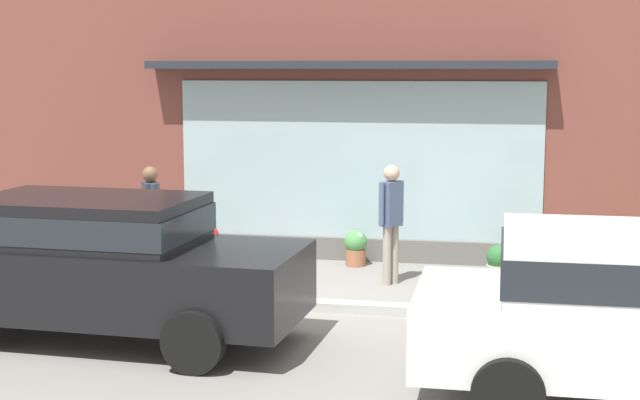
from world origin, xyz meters
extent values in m
plane|color=gray|center=(0.00, 0.00, 0.00)|extent=(60.00, 60.00, 0.00)
cube|color=#B2B2AD|center=(0.00, -0.20, 0.06)|extent=(14.00, 0.24, 0.12)
cube|color=brown|center=(0.00, 3.20, 2.43)|extent=(14.00, 0.36, 4.85)
cube|color=#9EB7BC|center=(0.18, 3.00, 1.57)|extent=(5.74, 0.03, 2.53)
cube|color=#232833|center=(0.00, 2.85, 3.09)|extent=(6.34, 0.56, 0.12)
cube|color=#605E59|center=(0.00, 2.98, 0.18)|extent=(6.14, 0.20, 0.36)
cylinder|color=red|center=(-1.64, 1.01, 0.03)|extent=(0.37, 0.37, 0.06)
cylinder|color=red|center=(-1.64, 1.01, 0.34)|extent=(0.25, 0.25, 0.56)
sphere|color=red|center=(-1.64, 1.01, 0.69)|extent=(0.28, 0.28, 0.28)
cylinder|color=red|center=(-1.81, 1.01, 0.37)|extent=(0.10, 0.09, 0.09)
cylinder|color=red|center=(-1.48, 1.01, 0.37)|extent=(0.10, 0.09, 0.09)
cylinder|color=red|center=(-1.64, 0.85, 0.37)|extent=(0.09, 0.10, 0.09)
cylinder|color=#8E333D|center=(-2.50, 0.97, 0.41)|extent=(0.12, 0.12, 0.82)
cylinder|color=#8E333D|center=(-2.41, 0.82, 0.41)|extent=(0.12, 0.12, 0.82)
cube|color=#333847|center=(-2.46, 0.90, 1.13)|extent=(0.34, 0.37, 0.62)
sphere|color=brown|center=(-2.46, 0.90, 1.55)|extent=(0.22, 0.22, 0.22)
cylinder|color=#333847|center=(-2.57, 1.07, 1.14)|extent=(0.08, 0.08, 0.58)
cylinder|color=#333847|center=(-2.35, 0.72, 1.14)|extent=(0.08, 0.08, 0.58)
cube|color=#846647|center=(-2.60, 1.16, 0.87)|extent=(0.21, 0.26, 0.28)
cylinder|color=#9E9384|center=(0.86, 1.35, 0.42)|extent=(0.12, 0.12, 0.84)
cylinder|color=#9E9384|center=(0.95, 1.46, 0.42)|extent=(0.12, 0.12, 0.84)
cube|color=#475675|center=(0.91, 1.40, 1.15)|extent=(0.33, 0.34, 0.63)
sphere|color=tan|center=(0.91, 1.40, 1.59)|extent=(0.23, 0.23, 0.23)
cylinder|color=#475675|center=(0.79, 1.26, 1.17)|extent=(0.08, 0.08, 0.60)
cylinder|color=#475675|center=(1.02, 1.55, 1.17)|extent=(0.08, 0.08, 0.60)
cylinder|color=black|center=(2.53, -1.89, 0.32)|extent=(0.63, 0.18, 0.63)
cylinder|color=black|center=(2.53, -3.77, 0.32)|extent=(0.63, 0.18, 0.63)
cube|color=black|center=(-1.89, -1.93, 0.71)|extent=(4.50, 1.92, 0.78)
cube|color=black|center=(-2.12, -1.92, 1.34)|extent=(2.50, 1.69, 0.56)
cube|color=#1E2328|center=(-2.12, -1.92, 1.34)|extent=(2.55, 1.71, 0.31)
cylinder|color=black|center=(-0.48, -1.12, 0.32)|extent=(0.66, 0.21, 0.65)
cylinder|color=black|center=(-0.57, -2.87, 0.32)|extent=(0.66, 0.21, 0.65)
cylinder|color=black|center=(-3.22, -0.99, 0.32)|extent=(0.66, 0.21, 0.65)
cylinder|color=#B7B2A3|center=(-4.70, 2.27, 0.19)|extent=(0.43, 0.43, 0.39)
cone|color=#23562D|center=(-4.70, 2.27, 0.72)|extent=(0.39, 0.39, 0.66)
cylinder|color=#9E6042|center=(3.80, 2.54, 0.10)|extent=(0.25, 0.25, 0.21)
cone|color=#4C934C|center=(3.80, 2.54, 0.48)|extent=(0.22, 0.22, 0.55)
cylinder|color=#33473D|center=(-2.38, 2.41, 0.17)|extent=(0.33, 0.33, 0.33)
sphere|color=#4C934C|center=(-2.38, 2.41, 0.47)|extent=(0.38, 0.38, 0.38)
sphere|color=#E5C64C|center=(-2.49, 2.48, 0.56)|extent=(0.10, 0.10, 0.10)
sphere|color=#B266B7|center=(-2.36, 2.33, 0.51)|extent=(0.09, 0.09, 0.09)
sphere|color=#B266B7|center=(-2.27, 2.40, 0.51)|extent=(0.09, 0.09, 0.09)
cylinder|color=#B7B2A3|center=(2.40, 2.12, 0.09)|extent=(0.35, 0.35, 0.19)
sphere|color=#2D6B33|center=(2.40, 2.12, 0.31)|extent=(0.35, 0.35, 0.35)
sphere|color=#DB4C7A|center=(2.36, 2.08, 0.36)|extent=(0.06, 0.06, 0.06)
sphere|color=#DB4C7A|center=(2.36, 2.17, 0.36)|extent=(0.06, 0.06, 0.06)
sphere|color=white|center=(2.49, 2.20, 0.36)|extent=(0.09, 0.09, 0.09)
cylinder|color=#9E6042|center=(0.23, 2.54, 0.13)|extent=(0.31, 0.31, 0.26)
sphere|color=#4C934C|center=(0.23, 2.54, 0.38)|extent=(0.35, 0.35, 0.35)
sphere|color=#DB4C7A|center=(0.13, 2.58, 0.46)|extent=(0.10, 0.10, 0.10)
sphere|color=white|center=(0.30, 2.46, 0.49)|extent=(0.09, 0.09, 0.09)
camera|label=1|loc=(2.44, -11.56, 3.07)|focal=52.74mm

